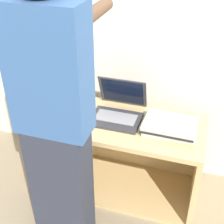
{
  "coord_description": "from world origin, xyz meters",
  "views": [
    {
      "loc": [
        0.53,
        -1.47,
        1.84
      ],
      "look_at": [
        0.0,
        0.19,
        0.73
      ],
      "focal_mm": 50.0,
      "sensor_mm": 36.0,
      "label": 1
    }
  ],
  "objects": [
    {
      "name": "laptop_stack_right",
      "position": [
        0.38,
        0.27,
        0.65
      ],
      "size": [
        0.37,
        0.27,
        0.07
      ],
      "color": "#B7B7BC",
      "rests_on": "cart"
    },
    {
      "name": "wall_back",
      "position": [
        0.0,
        0.65,
        1.2
      ],
      "size": [
        8.0,
        0.05,
        2.4
      ],
      "color": "silver",
      "rests_on": "ground_plane"
    },
    {
      "name": "person",
      "position": [
        -0.18,
        -0.24,
        0.9
      ],
      "size": [
        0.4,
        0.54,
        1.77
      ],
      "color": "#2D3342",
      "rests_on": "ground_plane"
    },
    {
      "name": "laptop_open",
      "position": [
        0.0,
        0.33,
        0.67
      ],
      "size": [
        0.35,
        0.35,
        0.26
      ],
      "color": "#333338",
      "rests_on": "cart"
    },
    {
      "name": "inventory_tag",
      "position": [
        -0.38,
        0.21,
        0.68
      ],
      "size": [
        0.06,
        0.02,
        0.01
      ],
      "color": "red",
      "rests_on": "laptop_stack_left"
    },
    {
      "name": "ground_plane",
      "position": [
        0.0,
        0.0,
        0.0
      ],
      "size": [
        12.0,
        12.0,
        0.0
      ],
      "primitive_type": "plane",
      "color": "gray"
    },
    {
      "name": "laptop_stack_left",
      "position": [
        -0.38,
        0.27,
        0.65
      ],
      "size": [
        0.37,
        0.27,
        0.07
      ],
      "color": "slate",
      "rests_on": "cart"
    },
    {
      "name": "cart",
      "position": [
        0.0,
        0.33,
        0.31
      ],
      "size": [
        1.25,
        0.54,
        0.61
      ],
      "color": "tan",
      "rests_on": "ground_plane"
    }
  ]
}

